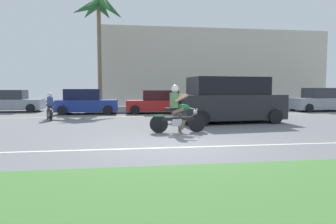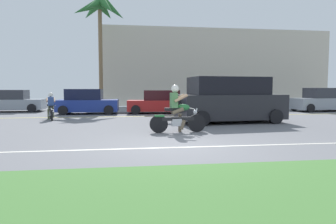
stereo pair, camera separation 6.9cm
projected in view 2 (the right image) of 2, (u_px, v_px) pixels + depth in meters
ground at (164, 131)px, 11.12m from camera, size 56.00×30.00×0.04m
grass_median at (230, 201)px, 4.11m from camera, size 56.00×3.80×0.06m
lane_line_near at (179, 147)px, 7.99m from camera, size 50.40×0.12×0.01m
lane_line_far at (150, 116)px, 17.01m from camera, size 50.40×0.12×0.01m
motorcyclist at (177, 112)px, 10.68m from camera, size 2.01×0.66×1.68m
suv_nearby at (229, 101)px, 13.83m from camera, size 5.05×2.62×2.06m
parked_car_0 at (11, 101)px, 20.28m from camera, size 4.14×2.07×1.46m
parked_car_1 at (87, 102)px, 18.67m from camera, size 3.71×2.06×1.52m
parked_car_2 at (159, 102)px, 19.11m from camera, size 3.88×2.06×1.44m
parked_car_3 at (233, 101)px, 20.72m from camera, size 4.23×1.98×1.50m
parked_car_4 at (321, 100)px, 20.82m from camera, size 4.04×2.13×1.59m
palm_tree_0 at (100, 12)px, 23.40m from camera, size 4.25×4.21×8.69m
motorcyclist_distant at (51, 108)px, 15.16m from camera, size 0.63×1.57×1.35m
building_far at (214, 68)px, 29.63m from camera, size 21.56×4.00×7.01m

